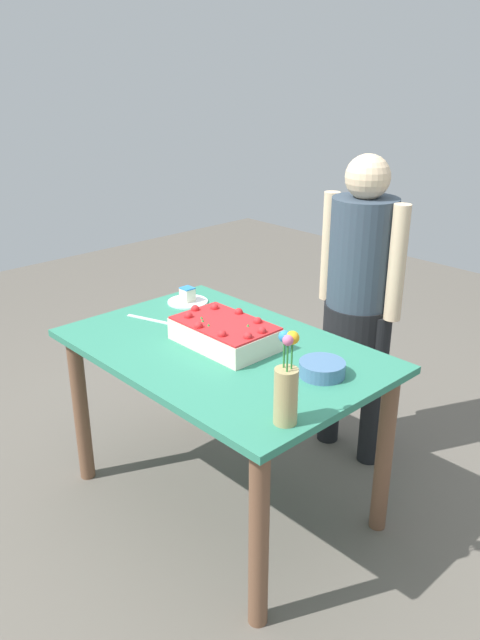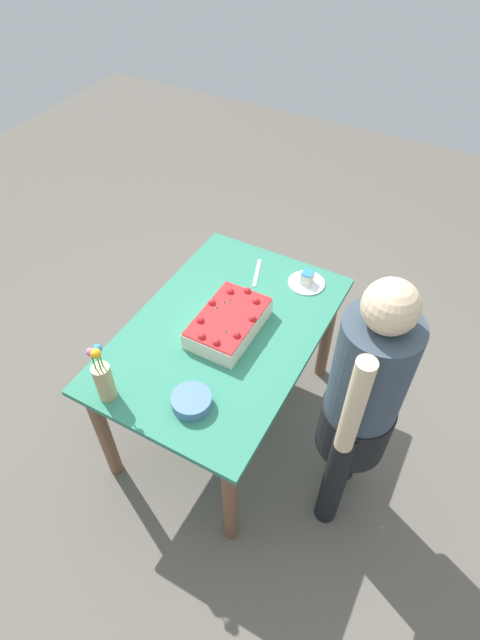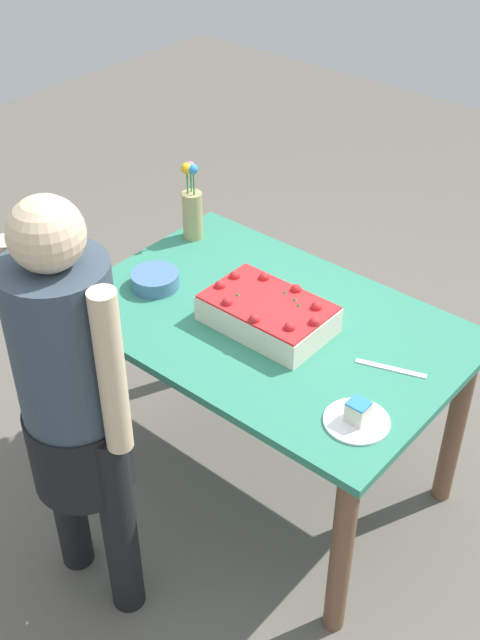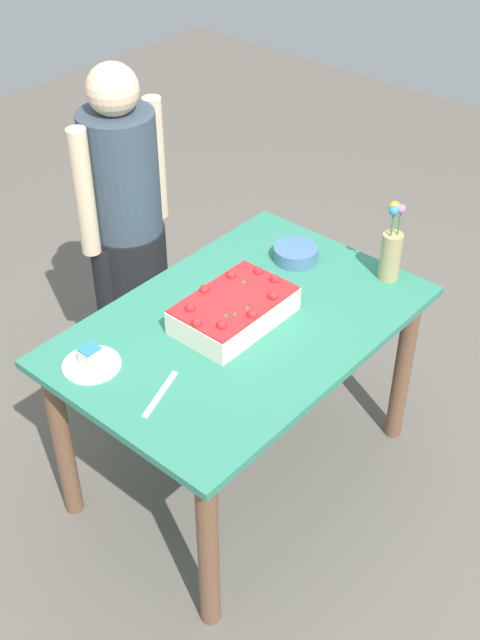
% 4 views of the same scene
% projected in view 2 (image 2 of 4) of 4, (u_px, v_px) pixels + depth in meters
% --- Properties ---
extents(ground_plane, '(8.00, 8.00, 0.00)m').
position_uv_depth(ground_plane, '(226.00, 416.00, 2.98)').
color(ground_plane, '#615B52').
extents(dining_table, '(1.32, 0.87, 0.77)m').
position_uv_depth(dining_table, '(224.00, 347.00, 2.52)').
color(dining_table, '#317F64').
rests_on(dining_table, ground_plane).
extents(sheet_cake, '(0.42, 0.27, 0.12)m').
position_uv_depth(sheet_cake, '(229.00, 322.00, 2.39)').
color(sheet_cake, '#F5E0C7').
rests_on(sheet_cake, dining_table).
extents(serving_plate_with_slice, '(0.20, 0.20, 0.08)m').
position_uv_depth(serving_plate_with_slice, '(307.00, 281.00, 2.65)').
color(serving_plate_with_slice, white).
rests_on(serving_plate_with_slice, dining_table).
extents(cake_knife, '(0.22, 0.09, 0.00)m').
position_uv_depth(cake_knife, '(257.00, 273.00, 2.72)').
color(cake_knife, silver).
rests_on(cake_knife, dining_table).
extents(flower_vase, '(0.08, 0.08, 0.32)m').
position_uv_depth(flower_vase, '(103.00, 378.00, 2.07)').
color(flower_vase, tan).
rests_on(flower_vase, dining_table).
extents(fruit_bowl, '(0.17, 0.17, 0.06)m').
position_uv_depth(fruit_bowl, '(192.00, 401.00, 2.11)').
color(fruit_bowl, '#496F99').
rests_on(fruit_bowl, dining_table).
extents(person_standing, '(0.45, 0.31, 1.49)m').
position_uv_depth(person_standing, '(362.00, 399.00, 2.04)').
color(person_standing, black).
rests_on(person_standing, ground_plane).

